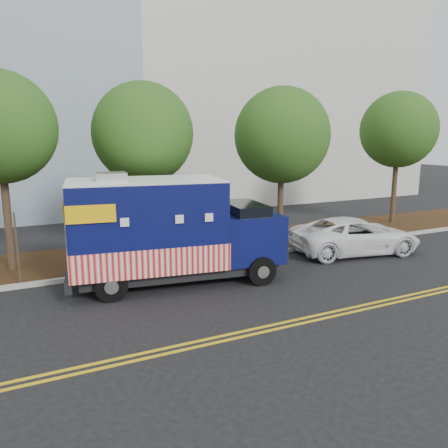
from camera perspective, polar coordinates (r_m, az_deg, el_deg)
name	(u,v)px	position (r m, az deg, el deg)	size (l,w,h in m)	color
ground	(191,278)	(14.97, -4.27, -7.01)	(120.00, 120.00, 0.00)	black
curb	(177,265)	(16.20, -6.12, -5.33)	(120.00, 0.18, 0.15)	#9E9E99
mulch_strip	(160,252)	(18.12, -8.40, -3.59)	(120.00, 4.00, 0.15)	black
centerline_near	(258,328)	(11.24, 4.43, -13.41)	(120.00, 0.10, 0.01)	gold
centerline_far	(263,332)	(11.04, 5.11, -13.88)	(120.00, 0.10, 0.01)	gold
tree_b	(143,134)	(17.35, -10.52, 11.55)	(3.88, 3.88, 6.78)	#38281C
tree_c	(282,136)	(19.56, 7.59, 11.37)	(4.18, 4.18, 6.85)	#38281C
tree_d	(399,130)	(25.00, 21.84, 11.32)	(3.94, 3.94, 7.03)	#38281C
sign_post	(17,250)	(15.20, -25.39, -3.11)	(0.06, 0.06, 2.40)	#473828
food_truck	(166,233)	(14.14, -7.61, -1.23)	(7.20, 3.50, 3.65)	black
white_car	(355,236)	(18.62, 16.74, -1.46)	(2.44, 5.29, 1.47)	white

